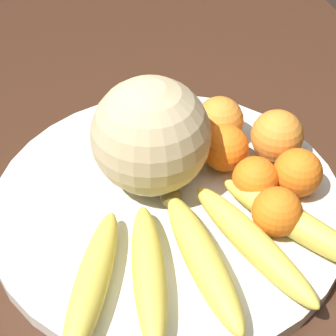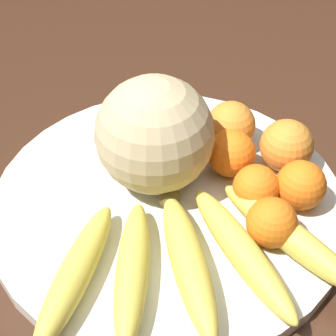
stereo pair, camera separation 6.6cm
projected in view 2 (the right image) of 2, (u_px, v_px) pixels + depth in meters
The scene contains 10 objects.
kitchen_table at pixel (136, 234), 0.79m from camera, with size 1.47×1.01×0.72m.
fruit_bowl at pixel (168, 202), 0.70m from camera, with size 0.44×0.44×0.02m.
melon at pixel (155, 135), 0.67m from camera, with size 0.15×0.15×0.15m.
banana_bunch at pixel (189, 257), 0.60m from camera, with size 0.22×0.36×0.04m.
orange_front_left at pixel (288, 148), 0.71m from camera, with size 0.07×0.07×0.07m.
orange_front_right at pixel (256, 187), 0.67m from camera, with size 0.06×0.06×0.06m.
orange_mid_center at pixel (231, 125), 0.75m from camera, with size 0.07×0.07×0.07m.
orange_back_left at pixel (272, 223), 0.63m from camera, with size 0.06×0.06×0.06m.
orange_back_right at pixel (301, 185), 0.67m from camera, with size 0.06×0.06×0.06m.
orange_top_small at pixel (232, 155), 0.71m from camera, with size 0.06×0.06×0.06m.
Camera 2 is at (0.52, -0.03, 1.24)m, focal length 60.00 mm.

